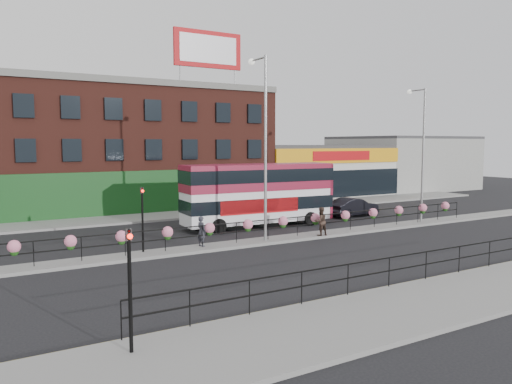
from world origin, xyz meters
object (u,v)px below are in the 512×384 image
pedestrian_b (321,221)px  lamp_column_east (421,143)px  pedestrian_a (201,231)px  double_decker_bus (259,188)px  lamp_column_west (263,132)px  car (353,207)px

pedestrian_b → lamp_column_east: bearing=-171.4°
pedestrian_a → lamp_column_east: size_ratio=0.17×
double_decker_bus → lamp_column_west: (-2.51, -4.57, 3.56)m
pedestrian_b → lamp_column_east: 10.27m
lamp_column_west → double_decker_bus: bearing=61.3°
lamp_column_west → lamp_column_east: bearing=1.0°
pedestrian_b → lamp_column_west: size_ratio=0.16×
pedestrian_b → car: bearing=-139.8°
car → lamp_column_east: size_ratio=0.49×
lamp_column_east → car: bearing=109.2°
double_decker_bus → lamp_column_west: lamp_column_west is taller
car → pedestrian_a: bearing=103.1°
lamp_column_west → car: bearing=24.4°
car → pedestrian_a: 15.54m
lamp_column_east → lamp_column_west: bearing=-179.0°
double_decker_bus → lamp_column_east: (10.19, -4.35, 2.97)m
pedestrian_b → lamp_column_west: (-3.52, 0.66, 5.12)m
car → pedestrian_b: size_ratio=2.65×
car → lamp_column_west: size_ratio=0.44×
pedestrian_b → lamp_column_east: size_ratio=0.18×
pedestrian_a → lamp_column_west: bearing=-106.7°
pedestrian_a → lamp_column_west: 6.35m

